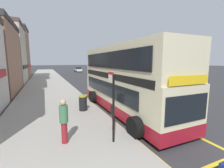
% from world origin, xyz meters
% --- Properties ---
extents(ground_plane, '(260.00, 260.00, 0.00)m').
position_xyz_m(ground_plane, '(0.00, 32.00, 0.00)').
color(ground_plane, '#333335').
extents(pavement_near, '(6.00, 76.00, 0.14)m').
position_xyz_m(pavement_near, '(-7.00, 32.00, 0.07)').
color(pavement_near, '#A39E93').
rests_on(pavement_near, ground).
extents(double_decker_bus, '(3.24, 10.25, 4.40)m').
position_xyz_m(double_decker_bus, '(-2.46, 7.74, 2.06)').
color(double_decker_bus, beige).
rests_on(double_decker_bus, ground).
extents(bus_bay_markings, '(2.91, 12.58, 0.01)m').
position_xyz_m(bus_bay_markings, '(-2.54, 7.68, 0.01)').
color(bus_bay_markings, yellow).
rests_on(bus_bay_markings, ground).
extents(bus_stop_sign, '(0.09, 0.51, 2.85)m').
position_xyz_m(bus_stop_sign, '(-4.98, 4.03, 1.80)').
color(bus_stop_sign, black).
rests_on(bus_stop_sign, pavement_near).
extents(terrace_corner, '(8.76, 7.39, 11.17)m').
position_xyz_m(terrace_corner, '(-14.49, 35.22, 5.14)').
color(terrace_corner, '#9E7056').
rests_on(terrace_corner, ground).
extents(parked_car_navy_behind, '(2.09, 4.20, 1.62)m').
position_xyz_m(parked_car_navy_behind, '(4.57, 37.98, 0.80)').
color(parked_car_navy_behind, navy).
rests_on(parked_car_navy_behind, ground).
extents(parked_car_maroon_ahead, '(2.09, 4.20, 1.62)m').
position_xyz_m(parked_car_maroon_ahead, '(2.70, 23.16, 0.80)').
color(parked_car_maroon_ahead, maroon).
rests_on(parked_car_maroon_ahead, ground).
extents(parked_car_white_distant, '(2.09, 4.20, 1.62)m').
position_xyz_m(parked_car_white_distant, '(3.01, 50.07, 0.80)').
color(parked_car_white_distant, silver).
rests_on(parked_car_white_distant, ground).
extents(pedestrian_waiting_near_sign, '(0.34, 0.34, 1.81)m').
position_xyz_m(pedestrian_waiting_near_sign, '(-6.82, 4.68, 1.13)').
color(pedestrian_waiting_near_sign, maroon).
rests_on(pedestrian_waiting_near_sign, pavement_near).
extents(litter_bin, '(0.56, 0.56, 1.02)m').
position_xyz_m(litter_bin, '(-5.16, 8.54, 0.65)').
color(litter_bin, black).
rests_on(litter_bin, pavement_near).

